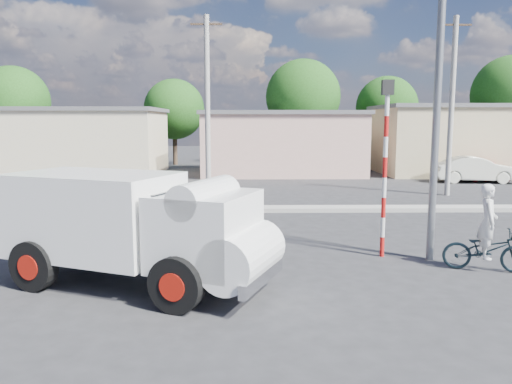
{
  "coord_description": "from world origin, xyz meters",
  "views": [
    {
      "loc": [
        -0.14,
        -10.66,
        3.36
      ],
      "look_at": [
        0.07,
        3.95,
        1.3
      ],
      "focal_mm": 35.0,
      "sensor_mm": 36.0,
      "label": 1
    }
  ],
  "objects_px": {
    "bicycle": "(486,250)",
    "car_cream": "(475,170)",
    "cyclist": "(487,234)",
    "car_red": "(484,170)",
    "traffic_pole": "(385,153)",
    "streetlight": "(433,52)",
    "truck": "(138,225)"
  },
  "relations": [
    {
      "from": "car_red",
      "to": "traffic_pole",
      "type": "bearing_deg",
      "value": 139.4
    },
    {
      "from": "truck",
      "to": "car_red",
      "type": "height_order",
      "value": "truck"
    },
    {
      "from": "truck",
      "to": "car_red",
      "type": "distance_m",
      "value": 24.53
    },
    {
      "from": "truck",
      "to": "cyclist",
      "type": "height_order",
      "value": "truck"
    },
    {
      "from": "traffic_pole",
      "to": "truck",
      "type": "bearing_deg",
      "value": -158.37
    },
    {
      "from": "bicycle",
      "to": "car_red",
      "type": "relative_size",
      "value": 0.51
    },
    {
      "from": "bicycle",
      "to": "car_red",
      "type": "height_order",
      "value": "car_red"
    },
    {
      "from": "traffic_pole",
      "to": "car_red",
      "type": "bearing_deg",
      "value": 57.89
    },
    {
      "from": "traffic_pole",
      "to": "streetlight",
      "type": "bearing_deg",
      "value": -17.73
    },
    {
      "from": "cyclist",
      "to": "streetlight",
      "type": "relative_size",
      "value": 0.19
    },
    {
      "from": "truck",
      "to": "cyclist",
      "type": "xyz_separation_m",
      "value": [
        7.62,
        0.97,
        -0.43
      ]
    },
    {
      "from": "bicycle",
      "to": "car_red",
      "type": "distance_m",
      "value": 19.53
    },
    {
      "from": "bicycle",
      "to": "car_cream",
      "type": "height_order",
      "value": "car_cream"
    },
    {
      "from": "car_cream",
      "to": "car_red",
      "type": "bearing_deg",
      "value": -38.46
    },
    {
      "from": "bicycle",
      "to": "cyclist",
      "type": "xyz_separation_m",
      "value": [
        0.0,
        0.0,
        0.36
      ]
    },
    {
      "from": "car_cream",
      "to": "car_red",
      "type": "relative_size",
      "value": 1.22
    },
    {
      "from": "truck",
      "to": "traffic_pole",
      "type": "xyz_separation_m",
      "value": [
        5.6,
        2.22,
        1.32
      ]
    },
    {
      "from": "bicycle",
      "to": "car_cream",
      "type": "relative_size",
      "value": 0.42
    },
    {
      "from": "bicycle",
      "to": "cyclist",
      "type": "relative_size",
      "value": 1.1
    },
    {
      "from": "bicycle",
      "to": "cyclist",
      "type": "bearing_deg",
      "value": 0.0
    },
    {
      "from": "streetlight",
      "to": "truck",
      "type": "bearing_deg",
      "value": -163.64
    },
    {
      "from": "truck",
      "to": "car_cream",
      "type": "bearing_deg",
      "value": 71.75
    },
    {
      "from": "car_cream",
      "to": "car_red",
      "type": "distance_m",
      "value": 1.5
    },
    {
      "from": "cyclist",
      "to": "streetlight",
      "type": "distance_m",
      "value": 4.36
    },
    {
      "from": "cyclist",
      "to": "car_cream",
      "type": "bearing_deg",
      "value": -7.8
    },
    {
      "from": "cyclist",
      "to": "traffic_pole",
      "type": "height_order",
      "value": "traffic_pole"
    },
    {
      "from": "truck",
      "to": "cyclist",
      "type": "relative_size",
      "value": 3.5
    },
    {
      "from": "car_cream",
      "to": "traffic_pole",
      "type": "bearing_deg",
      "value": 154.59
    },
    {
      "from": "cyclist",
      "to": "car_red",
      "type": "height_order",
      "value": "cyclist"
    },
    {
      "from": "truck",
      "to": "streetlight",
      "type": "bearing_deg",
      "value": 38.33
    },
    {
      "from": "car_cream",
      "to": "traffic_pole",
      "type": "relative_size",
      "value": 1.01
    },
    {
      "from": "car_red",
      "to": "traffic_pole",
      "type": "distance_m",
      "value": 19.51
    }
  ]
}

